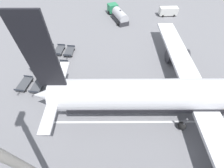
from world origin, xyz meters
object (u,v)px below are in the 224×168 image
at_px(baggage_dolly_row_near_col_b, 38,65).
at_px(baggage_dolly_row_mid_b_col_a, 69,51).
at_px(baggage_dolly_row_near_col_a, 47,49).
at_px(baggage_dolly_row_mid_a_col_b, 50,66).
at_px(baggage_dolly_row_mid_a_col_a, 59,50).
at_px(baggage_dolly_row_mid_a_col_c, 38,85).
at_px(fuel_tanker_primary, 118,15).
at_px(airplane, 210,95).
at_px(baggage_dolly_row_mid_b_col_c, 53,87).
at_px(baggage_dolly_row_near_col_c, 24,84).
at_px(service_van, 168,11).
at_px(baggage_dolly_row_mid_b_col_b, 62,67).

relative_size(baggage_dolly_row_near_col_b, baggage_dolly_row_mid_b_col_a, 1.00).
height_order(baggage_dolly_row_near_col_a, baggage_dolly_row_mid_a_col_b, same).
height_order(baggage_dolly_row_mid_a_col_a, baggage_dolly_row_mid_a_col_c, same).
relative_size(baggage_dolly_row_mid_a_col_a, baggage_dolly_row_mid_a_col_b, 1.00).
distance_m(fuel_tanker_primary, baggage_dolly_row_mid_a_col_a, 18.96).
height_order(airplane, baggage_dolly_row_mid_a_col_b, airplane).
xyz_separation_m(baggage_dolly_row_mid_a_col_c, baggage_dolly_row_mid_b_col_c, (0.35, 2.47, 0.00)).
relative_size(baggage_dolly_row_near_col_c, baggage_dolly_row_mid_b_col_a, 1.01).
bearing_deg(baggage_dolly_row_mid_b_col_c, baggage_dolly_row_near_col_c, -98.52).
bearing_deg(baggage_dolly_row_near_col_c, baggage_dolly_row_mid_b_col_c, 81.48).
bearing_deg(baggage_dolly_row_mid_a_col_b, baggage_dolly_row_near_col_b, -98.25).
bearing_deg(baggage_dolly_row_mid_a_col_c, service_van, 131.21).
bearing_deg(airplane, baggage_dolly_row_near_col_b, -110.60).
bearing_deg(baggage_dolly_row_mid_b_col_a, baggage_dolly_row_near_col_b, -54.68).
distance_m(baggage_dolly_row_near_col_c, baggage_dolly_row_mid_b_col_c, 4.92).
distance_m(baggage_dolly_row_mid_a_col_c, baggage_dolly_row_mid_b_col_b, 5.35).
bearing_deg(service_van, baggage_dolly_row_near_col_c, -51.49).
height_order(service_van, baggage_dolly_row_mid_b_col_c, service_van).
bearing_deg(baggage_dolly_row_near_col_a, baggage_dolly_row_mid_a_col_a, 82.19).
height_order(baggage_dolly_row_near_col_c, baggage_dolly_row_mid_a_col_b, same).
height_order(baggage_dolly_row_mid_a_col_a, baggage_dolly_row_mid_b_col_a, same).
bearing_deg(baggage_dolly_row_mid_b_col_a, baggage_dolly_row_mid_b_col_b, -8.66).
relative_size(baggage_dolly_row_mid_a_col_b, baggage_dolly_row_mid_b_col_b, 1.00).
bearing_deg(baggage_dolly_row_mid_b_col_b, baggage_dolly_row_near_col_b, -100.00).
distance_m(baggage_dolly_row_near_col_b, baggage_dolly_row_mid_a_col_a, 5.36).
relative_size(fuel_tanker_primary, baggage_dolly_row_near_col_a, 2.44).
distance_m(baggage_dolly_row_near_col_a, baggage_dolly_row_mid_a_col_b, 5.32).
height_order(baggage_dolly_row_mid_b_col_a, baggage_dolly_row_mid_b_col_c, same).
height_order(baggage_dolly_row_near_col_a, baggage_dolly_row_mid_b_col_b, same).
distance_m(airplane, baggage_dolly_row_mid_b_col_b, 24.19).
height_order(airplane, baggage_dolly_row_near_col_a, airplane).
xyz_separation_m(baggage_dolly_row_near_col_a, baggage_dolly_row_mid_b_col_c, (10.15, 3.34, 0.00)).
distance_m(baggage_dolly_row_near_col_c, baggage_dolly_row_mid_b_col_b, 6.80).
bearing_deg(baggage_dolly_row_mid_a_col_b, baggage_dolly_row_mid_a_col_a, 170.93).
bearing_deg(baggage_dolly_row_near_col_c, baggage_dolly_row_mid_a_col_c, 80.91).
height_order(airplane, fuel_tanker_primary, airplane).
bearing_deg(service_van, baggage_dolly_row_mid_a_col_c, -48.79).
height_order(service_van, baggage_dolly_row_near_col_c, service_van).
bearing_deg(baggage_dolly_row_mid_b_col_b, fuel_tanker_primary, 148.17).
distance_m(service_van, baggage_dolly_row_near_col_b, 36.20).
distance_m(fuel_tanker_primary, baggage_dolly_row_mid_a_col_b, 22.99).
xyz_separation_m(baggage_dolly_row_mid_a_col_b, baggage_dolly_row_mid_a_col_c, (4.80, -0.93, 0.00)).
relative_size(fuel_tanker_primary, baggage_dolly_row_mid_a_col_b, 2.45).
bearing_deg(baggage_dolly_row_mid_a_col_a, baggage_dolly_row_mid_a_col_c, -10.01).
height_order(baggage_dolly_row_mid_b_col_a, baggage_dolly_row_mid_b_col_b, same).
xyz_separation_m(baggage_dolly_row_near_col_b, baggage_dolly_row_mid_a_col_a, (-4.30, 3.20, 0.00)).
bearing_deg(baggage_dolly_row_mid_b_col_b, baggage_dolly_row_mid_a_col_b, -101.93).
bearing_deg(baggage_dolly_row_near_col_a, baggage_dolly_row_mid_b_col_c, 18.23).
xyz_separation_m(fuel_tanker_primary, baggage_dolly_row_mid_b_col_c, (23.46, -12.32, -0.78)).
bearing_deg(baggage_dolly_row_mid_b_col_c, fuel_tanker_primary, 152.29).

